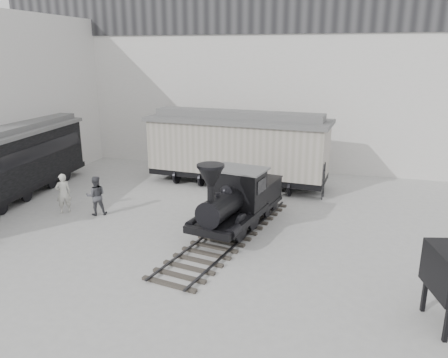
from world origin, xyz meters
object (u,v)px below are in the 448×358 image
(visitor_a, at_px, (63,193))
(visitor_b, at_px, (96,196))
(locomotive, at_px, (236,203))
(boxcar, at_px, (237,146))

(visitor_a, xyz_separation_m, visitor_b, (1.56, 0.14, -0.02))
(locomotive, bearing_deg, visitor_b, -169.90)
(visitor_a, height_order, visitor_b, visitor_a)
(locomotive, height_order, boxcar, boxcar)
(visitor_a, bearing_deg, boxcar, -179.56)
(visitor_a, bearing_deg, locomotive, 136.14)
(visitor_b, bearing_deg, visitor_a, -25.98)
(locomotive, distance_m, visitor_a, 7.98)
(visitor_b, bearing_deg, boxcar, -159.23)
(locomotive, bearing_deg, boxcar, 114.15)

